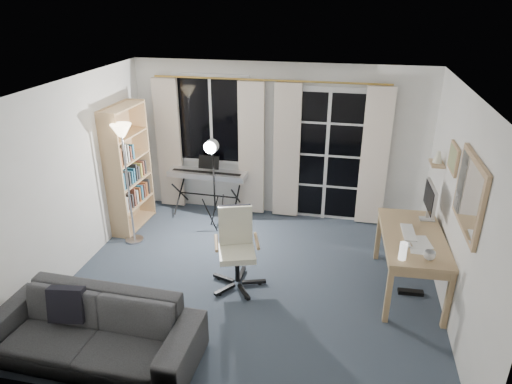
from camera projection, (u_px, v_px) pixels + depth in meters
floor at (251, 282)px, 5.72m from camera, size 4.50×4.00×0.02m
window at (212, 120)px, 7.07m from camera, size 1.20×0.08×1.40m
french_door at (327, 156)px, 6.92m from camera, size 1.32×0.09×2.11m
curtains at (268, 150)px, 6.98m from camera, size 3.60×0.07×2.13m
bookshelf at (126, 172)px, 6.72m from camera, size 0.33×0.88×1.87m
torchiere_lamp at (124, 149)px, 6.07m from camera, size 0.30×0.30×1.74m
keyboard_piano at (207, 175)px, 7.15m from camera, size 1.25×0.62×0.90m
studio_light at (212, 157)px, 6.43m from camera, size 0.27×0.29×1.47m
office_chair at (236, 240)px, 5.49m from camera, size 0.68×0.65×0.98m
desk at (413, 242)px, 5.31m from camera, size 0.75×1.41×0.74m
monitor at (430, 199)px, 5.52m from camera, size 0.18×0.53×0.46m
desk_clutter at (409, 257)px, 5.14m from camera, size 0.42×0.85×0.94m
mug at (430, 254)px, 4.78m from camera, size 0.13×0.10×0.12m
wall_mirror at (469, 194)px, 4.36m from camera, size 0.04×0.94×0.74m
framed_print at (454, 158)px, 5.14m from camera, size 0.03×0.42×0.32m
wall_shelf at (438, 159)px, 5.68m from camera, size 0.16×0.30×0.18m
sofa at (90, 322)px, 4.39m from camera, size 2.13×0.67×0.83m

